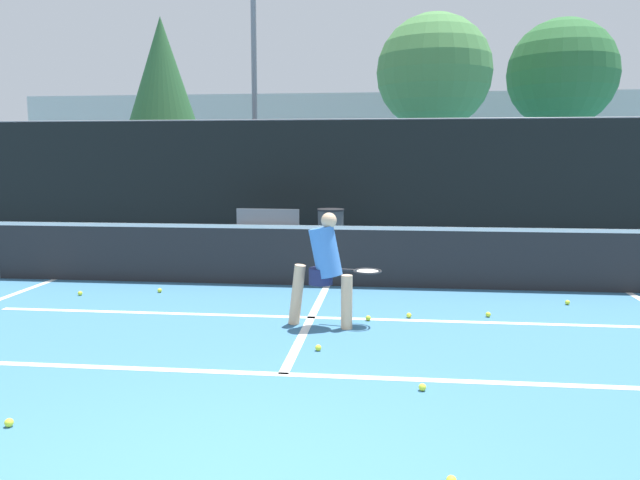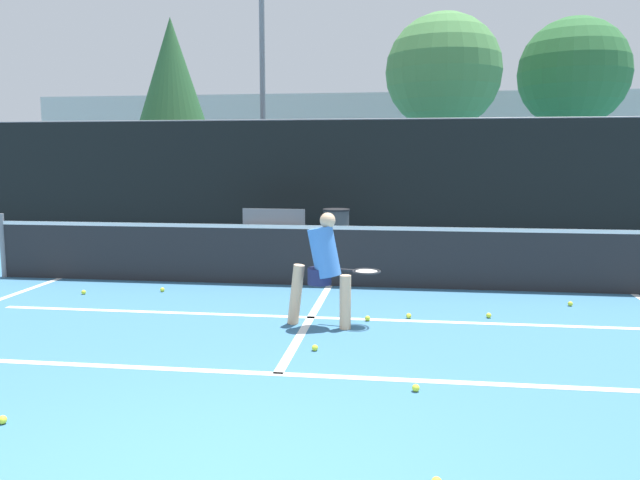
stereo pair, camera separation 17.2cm
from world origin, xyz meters
TOP-DOWN VIEW (x-y plane):
  - court_baseline_near at (0.00, 2.39)m, footprint 11.00×0.10m
  - court_service_line at (0.00, 4.47)m, footprint 8.25×0.10m
  - court_center_mark at (0.00, 4.41)m, footprint 0.10×4.04m
  - net at (0.00, 6.43)m, footprint 11.09×0.09m
  - fence_back at (0.00, 11.62)m, footprint 24.00×0.06m
  - player_practicing at (0.21, 4.09)m, footprint 1.16×0.49m
  - tennis_ball_scattered_1 at (2.21, 4.75)m, footprint 0.07×0.07m
  - tennis_ball_scattered_2 at (-1.84, 1.05)m, footprint 0.07×0.07m
  - tennis_ball_scattered_3 at (-2.42, 5.66)m, footprint 0.07×0.07m
  - tennis_ball_scattered_5 at (-3.50, 5.34)m, footprint 0.07×0.07m
  - tennis_ball_scattered_6 at (0.72, 4.40)m, footprint 0.07×0.07m
  - tennis_ball_scattered_7 at (3.39, 5.54)m, footprint 0.07×0.07m
  - tennis_ball_scattered_8 at (1.26, 2.13)m, footprint 0.07×0.07m
  - tennis_ball_scattered_9 at (0.24, 3.14)m, footprint 0.07×0.07m
  - tennis_ball_scattered_10 at (1.22, 4.60)m, footprint 0.07×0.07m
  - courtside_bench at (-1.74, 10.36)m, footprint 1.44×0.46m
  - trash_bin at (-0.31, 10.27)m, footprint 0.59×0.59m
  - parked_car at (-4.24, 15.90)m, footprint 1.86×4.12m
  - floodlight_mast at (-3.05, 15.32)m, footprint 1.10×0.24m
  - tree_west at (7.24, 21.49)m, footprint 4.02×4.02m
  - tree_mid at (2.35, 18.29)m, footprint 3.79×3.79m
  - tree_east at (-7.00, 18.40)m, footprint 2.56×2.56m
  - building_far at (0.00, 29.43)m, footprint 36.00×2.40m

SIDE VIEW (x-z plane):
  - court_baseline_near at x=0.00m, z-range 0.00..0.01m
  - court_service_line at x=0.00m, z-range 0.00..0.01m
  - court_center_mark at x=0.00m, z-range 0.00..0.01m
  - tennis_ball_scattered_1 at x=2.21m, z-range 0.00..0.07m
  - tennis_ball_scattered_2 at x=-1.84m, z-range 0.00..0.07m
  - tennis_ball_scattered_3 at x=-2.42m, z-range 0.00..0.07m
  - tennis_ball_scattered_5 at x=-3.50m, z-range 0.00..0.07m
  - tennis_ball_scattered_6 at x=0.72m, z-range 0.00..0.07m
  - tennis_ball_scattered_7 at x=3.39m, z-range 0.00..0.07m
  - tennis_ball_scattered_8 at x=1.26m, z-range 0.00..0.07m
  - tennis_ball_scattered_9 at x=0.24m, z-range 0.00..0.07m
  - tennis_ball_scattered_10 at x=1.22m, z-range 0.00..0.07m
  - trash_bin at x=-0.31m, z-range 0.00..0.89m
  - courtside_bench at x=-1.74m, z-range 0.03..0.89m
  - net at x=0.00m, z-range -0.02..1.05m
  - parked_car at x=-4.24m, z-range -0.11..1.36m
  - player_practicing at x=0.21m, z-range 0.05..1.42m
  - fence_back at x=0.00m, z-range -0.01..2.88m
  - building_far at x=0.00m, z-range 0.00..5.14m
  - tree_mid at x=2.35m, z-range 1.43..8.10m
  - tree_east at x=-7.00m, z-range 1.39..8.21m
  - tree_west at x=7.24m, z-range 1.51..8.59m
  - floodlight_mast at x=-3.05m, z-range 1.13..9.26m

